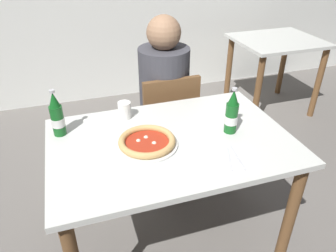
# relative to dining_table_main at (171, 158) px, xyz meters

# --- Properties ---
(ground_plane) EXTENTS (8.00, 8.00, 0.00)m
(ground_plane) POSITION_rel_dining_table_main_xyz_m (0.00, 0.00, -0.64)
(ground_plane) COLOR slate
(dining_table_main) EXTENTS (1.20, 0.80, 0.75)m
(dining_table_main) POSITION_rel_dining_table_main_xyz_m (0.00, 0.00, 0.00)
(dining_table_main) COLOR silver
(dining_table_main) RESTS_ON ground_plane
(chair_behind_table) EXTENTS (0.40, 0.40, 0.85)m
(chair_behind_table) POSITION_rel_dining_table_main_xyz_m (0.17, 0.61, -0.15)
(chair_behind_table) COLOR brown
(chair_behind_table) RESTS_ON ground_plane
(diner_seated) EXTENTS (0.34, 0.34, 1.21)m
(diner_seated) POSITION_rel_dining_table_main_xyz_m (0.17, 0.66, -0.05)
(diner_seated) COLOR #2D3342
(diner_seated) RESTS_ON ground_plane
(dining_table_background) EXTENTS (0.80, 0.70, 0.75)m
(dining_table_background) POSITION_rel_dining_table_main_xyz_m (1.54, 1.34, -0.04)
(dining_table_background) COLOR silver
(dining_table_background) RESTS_ON ground_plane
(pizza_margherita_near) EXTENTS (0.30, 0.30, 0.04)m
(pizza_margherita_near) POSITION_rel_dining_table_main_xyz_m (-0.13, -0.02, 0.14)
(pizza_margherita_near) COLOR white
(pizza_margherita_near) RESTS_ON dining_table_main
(beer_bottle_left) EXTENTS (0.07, 0.07, 0.25)m
(beer_bottle_left) POSITION_rel_dining_table_main_xyz_m (0.31, -0.02, 0.22)
(beer_bottle_left) COLOR #14591E
(beer_bottle_left) RESTS_ON dining_table_main
(beer_bottle_center) EXTENTS (0.07, 0.07, 0.25)m
(beer_bottle_center) POSITION_rel_dining_table_main_xyz_m (-0.52, 0.22, 0.22)
(beer_bottle_center) COLOR #14591E
(beer_bottle_center) RESTS_ON dining_table_main
(napkin_with_cutlery) EXTENTS (0.22, 0.22, 0.01)m
(napkin_with_cutlery) POSITION_rel_dining_table_main_xyz_m (0.22, -0.24, 0.12)
(napkin_with_cutlery) COLOR white
(napkin_with_cutlery) RESTS_ON dining_table_main
(paper_cup) EXTENTS (0.07, 0.07, 0.09)m
(paper_cup) POSITION_rel_dining_table_main_xyz_m (-0.17, 0.29, 0.16)
(paper_cup) COLOR white
(paper_cup) RESTS_ON dining_table_main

